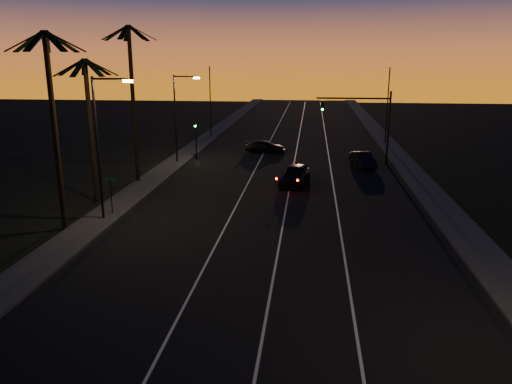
# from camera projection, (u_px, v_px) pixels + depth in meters

# --- Properties ---
(road) EXTENTS (20.00, 170.00, 0.01)m
(road) POSITION_uv_depth(u_px,v_px,m) (284.00, 186.00, 40.41)
(road) COLOR black
(road) RESTS_ON ground
(sidewalk_left) EXTENTS (2.40, 170.00, 0.16)m
(sidewalk_left) POSITION_uv_depth(u_px,v_px,m) (150.00, 181.00, 41.59)
(sidewalk_left) COLOR #343432
(sidewalk_left) RESTS_ON ground
(sidewalk_right) EXTENTS (2.40, 170.00, 0.16)m
(sidewalk_right) POSITION_uv_depth(u_px,v_px,m) (426.00, 189.00, 39.20)
(sidewalk_right) COLOR #343432
(sidewalk_right) RESTS_ON ground
(lane_stripe_left) EXTENTS (0.12, 160.00, 0.01)m
(lane_stripe_left) POSITION_uv_depth(u_px,v_px,m) (247.00, 185.00, 40.73)
(lane_stripe_left) COLOR silver
(lane_stripe_left) RESTS_ON road
(lane_stripe_mid) EXTENTS (0.12, 160.00, 0.01)m
(lane_stripe_mid) POSITION_uv_depth(u_px,v_px,m) (290.00, 186.00, 40.36)
(lane_stripe_mid) COLOR silver
(lane_stripe_mid) RESTS_ON road
(lane_stripe_right) EXTENTS (0.12, 160.00, 0.01)m
(lane_stripe_right) POSITION_uv_depth(u_px,v_px,m) (334.00, 187.00, 39.98)
(lane_stripe_right) COLOR silver
(lane_stripe_right) RESTS_ON road
(palm_near) EXTENTS (4.25, 4.16, 11.53)m
(palm_near) POSITION_uv_depth(u_px,v_px,m) (53.00, 112.00, 28.40)
(palm_near) COLOR black
(palm_near) RESTS_ON ground
(palm_mid) EXTENTS (4.25, 4.16, 10.03)m
(palm_mid) POSITION_uv_depth(u_px,v_px,m) (89.00, 115.00, 34.43)
(palm_mid) COLOR black
(palm_mid) RESTS_ON ground
(palm_far) EXTENTS (4.25, 4.16, 12.53)m
(palm_far) POSITION_uv_depth(u_px,v_px,m) (132.00, 89.00, 39.73)
(palm_far) COLOR black
(palm_far) RESTS_ON ground
(streetlight_left_near) EXTENTS (2.55, 0.26, 9.00)m
(streetlight_left_near) POSITION_uv_depth(u_px,v_px,m) (102.00, 138.00, 30.57)
(streetlight_left_near) COLOR black
(streetlight_left_near) RESTS_ON ground
(streetlight_left_far) EXTENTS (2.55, 0.26, 8.50)m
(streetlight_left_far) POSITION_uv_depth(u_px,v_px,m) (178.00, 111.00, 47.91)
(streetlight_left_far) COLOR black
(streetlight_left_far) RESTS_ON ground
(street_sign) EXTENTS (0.70, 0.06, 2.60)m
(street_sign) POSITION_uv_depth(u_px,v_px,m) (111.00, 191.00, 32.50)
(street_sign) COLOR black
(street_sign) RESTS_ON ground
(signal_mast) EXTENTS (7.10, 0.41, 7.00)m
(signal_mast) POSITION_uv_depth(u_px,v_px,m) (364.00, 114.00, 47.99)
(signal_mast) COLOR black
(signal_mast) RESTS_ON ground
(signal_post) EXTENTS (0.28, 0.37, 4.20)m
(signal_post) POSITION_uv_depth(u_px,v_px,m) (196.00, 131.00, 50.25)
(signal_post) COLOR black
(signal_post) RESTS_ON ground
(far_pole_left) EXTENTS (0.14, 0.14, 9.00)m
(far_pole_left) POSITION_uv_depth(u_px,v_px,m) (210.00, 102.00, 64.40)
(far_pole_left) COLOR black
(far_pole_left) RESTS_ON ground
(far_pole_right) EXTENTS (0.14, 0.14, 9.00)m
(far_pole_right) POSITION_uv_depth(u_px,v_px,m) (387.00, 106.00, 59.18)
(far_pole_right) COLOR black
(far_pole_right) RESTS_ON ground
(lead_car) EXTENTS (2.83, 5.65, 1.65)m
(lead_car) POSITION_uv_depth(u_px,v_px,m) (295.00, 175.00, 40.65)
(lead_car) COLOR black
(lead_car) RESTS_ON road
(right_car) EXTENTS (2.37, 4.54, 1.42)m
(right_car) POSITION_uv_depth(u_px,v_px,m) (363.00, 160.00, 47.11)
(right_car) COLOR black
(right_car) RESTS_ON road
(cross_car) EXTENTS (4.44, 1.84, 1.28)m
(cross_car) POSITION_uv_depth(u_px,v_px,m) (265.00, 147.00, 54.56)
(cross_car) COLOR black
(cross_car) RESTS_ON road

